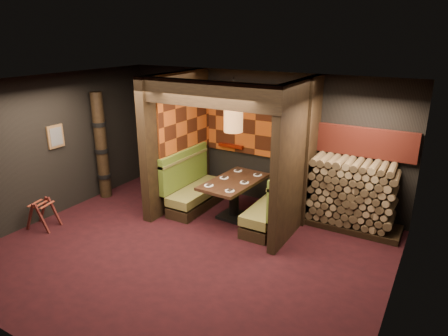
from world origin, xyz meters
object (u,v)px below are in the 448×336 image
Objects in this scene: luggage_rack at (42,213)px; totem_column at (101,147)px; booth_bench_left at (194,189)px; firewood_stack at (356,196)px; dining_table at (234,191)px; booth_bench_right at (275,208)px; pendant_lamp at (233,120)px.

luggage_rack is 1.96m from totem_column.
luggage_rack is at bearing -130.60° from booth_bench_left.
totem_column is (-0.13, 1.74, 0.88)m from luggage_rack.
firewood_stack reaches higher than booth_bench_left.
totem_column is (-3.10, -0.51, 0.61)m from dining_table.
booth_bench_right reaches higher than luggage_rack.
booth_bench_left and booth_bench_right have the same top height.
booth_bench_right is at bearing 2.53° from dining_table.
firewood_stack is at bearing 18.31° from dining_table.
dining_table is at bearing -177.47° from booth_bench_right.
dining_table is 1.47m from pendant_lamp.
luggage_rack is 0.37× the size of firewood_stack.
luggage_rack is at bearing -142.90° from dining_table.
pendant_lamp is 2.73m from firewood_stack.
booth_bench_right is 4.49m from luggage_rack.
pendant_lamp is at bearing -174.23° from booth_bench_right.
luggage_rack is at bearing -85.87° from totem_column.
booth_bench_right is at bearing 7.86° from totem_column.
dining_table is 3.20m from totem_column.
booth_bench_right is 1.86m from pendant_lamp.
booth_bench_left is 2.52× the size of luggage_rack.
totem_column is (-2.09, -0.55, 0.79)m from booth_bench_left.
pendant_lamp is at bearing -5.01° from booth_bench_left.
totem_column is (-3.10, -0.46, -0.85)m from pendant_lamp.
booth_bench_right is 4.10m from totem_column.
firewood_stack is (5.33, 1.25, -0.51)m from totem_column.
dining_table is 0.91× the size of firewood_stack.
totem_column is 1.39× the size of firewood_stack.
pendant_lamp reaches higher than dining_table.
booth_bench_right is 0.67× the size of totem_column.
booth_bench_right is 0.90m from dining_table.
firewood_stack reaches higher than luggage_rack.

